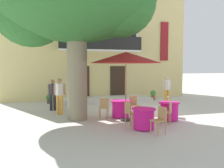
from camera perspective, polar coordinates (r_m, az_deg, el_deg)
The scene contains 18 objects.
ground_plane at distance 11.88m, azimuth 6.25°, elevation -6.73°, with size 120.00×120.00×0.00m, color beige.
building_facade at distance 18.22m, azimuth -4.40°, elevation 8.89°, with size 13.00×5.09×7.50m.
entrance_step_platform at distance 15.35m, azimuth -2.11°, elevation -3.76°, with size 6.15×2.06×0.25m, color silver.
cafe_table_near_tree at distance 10.45m, azimuth 2.07°, elevation -6.02°, with size 0.86×0.86×0.76m.
cafe_chair_near_tree_0 at distance 10.84m, azimuth 5.44°, elevation -4.92°, with size 0.46×0.46×0.91m.
cafe_chair_near_tree_1 at distance 10.23m, azimuth -1.99°, elevation -5.45°, with size 0.44×0.44×0.91m.
cafe_table_middle at distance 10.18m, azimuth 13.72°, elevation -6.40°, with size 0.86×0.86×0.76m.
cafe_chair_middle_0 at distance 9.42m, azimuth 13.37°, elevation -6.40°, with size 0.56×0.56×0.91m.
cafe_chair_middle_1 at distance 10.90m, azimuth 13.96°, elevation -4.98°, with size 0.56×0.56×0.91m.
cafe_table_front at distance 8.55m, azimuth 7.72°, elevation -8.33°, with size 0.86×0.86×0.76m.
cafe_chair_front_0 at distance 9.07m, azimuth 4.40°, elevation -6.70°, with size 0.49×0.49×0.91m.
cafe_chair_front_1 at distance 8.02m, azimuth 11.57°, elevation -8.21°, with size 0.49×0.49×0.91m.
cafe_umbrella at distance 9.67m, azimuth 3.37°, elevation 6.37°, with size 2.90×2.90×2.85m.
ground_planter_left at distance 14.95m, azimuth -15.03°, elevation -3.41°, with size 0.37×0.37×0.55m.
ground_planter_right at distance 16.23m, azimuth 9.96°, elevation -2.50°, with size 0.38×0.38×0.67m.
pedestrian_near_entrance at distance 12.40m, azimuth -14.20°, elevation -2.16°, with size 0.53×0.40×1.60m.
pedestrian_mid_plaza at distance 14.32m, azimuth 13.16°, elevation -1.12°, with size 0.53×0.39×1.68m.
pedestrian_by_tree at distance 11.29m, azimuth -12.64°, elevation -2.41°, with size 0.53×0.37×1.70m.
Camera 1 is at (-4.38, -10.81, 2.23)m, focal length 37.63 mm.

